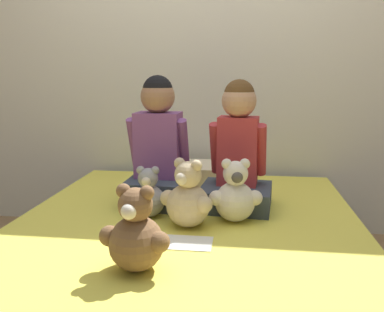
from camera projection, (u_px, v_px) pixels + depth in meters
ground_plane at (188, 298)px, 2.05m from camera, size 14.00×14.00×0.00m
wall_behind_bed at (208, 53)px, 2.81m from camera, size 8.00×0.06×2.50m
bed at (188, 259)px, 2.01m from camera, size 1.67×1.87×0.42m
child_on_left at (158, 148)px, 2.17m from camera, size 0.33×0.32×0.69m
child_on_right at (237, 154)px, 2.12m from camera, size 0.39×0.36×0.67m
teddy_bear_held_by_left_child at (148, 196)px, 1.98m from camera, size 0.21×0.16×0.25m
teddy_bear_held_by_right_child at (235, 195)px, 1.92m from camera, size 0.25×0.19×0.30m
teddy_bear_between_children at (188, 198)px, 1.85m from camera, size 0.25×0.20×0.32m
teddy_bear_at_foot_of_bed at (136, 235)px, 1.43m from camera, size 0.26×0.20×0.32m
pillow_at_headboard at (203, 172)px, 2.67m from camera, size 0.55×0.33×0.11m
sign_card at (187, 243)px, 1.68m from camera, size 0.21×0.15×0.00m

